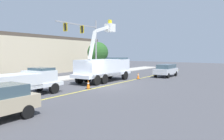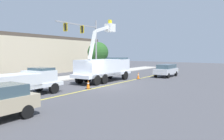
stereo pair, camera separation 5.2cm
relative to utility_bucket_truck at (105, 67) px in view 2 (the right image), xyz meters
name	(u,v)px [view 2 (the right image)]	position (x,y,z in m)	size (l,w,h in m)	color
ground	(103,86)	(-2.87, -2.46, -1.61)	(120.00, 120.00, 0.00)	#47474C
sidewalk_far_side	(48,80)	(-3.89, 5.37, -1.55)	(60.00, 3.60, 0.12)	#B2ADA3
lane_centre_stripe	(103,86)	(-2.87, -2.46, -1.61)	(50.00, 0.16, 0.01)	yellow
utility_bucket_truck	(105,67)	(0.00, 0.00, 0.00)	(8.45, 3.54, 6.98)	white
service_pickup_truck	(26,81)	(-10.06, -1.31, -0.49)	(5.82, 2.81, 2.06)	silver
passing_minivan	(166,70)	(9.20, -2.97, -0.64)	(5.01, 2.51, 1.69)	silver
traffic_cone_leading	(14,97)	(-11.82, -3.21, -1.18)	(0.40, 0.40, 0.88)	black
traffic_cone_mid_front	(88,84)	(-4.71, -2.36, -1.21)	(0.40, 0.40, 0.81)	black
traffic_cone_mid_rear	(138,76)	(4.44, -1.61, -1.19)	(0.40, 0.40, 0.85)	black
traffic_signal_mast	(86,37)	(1.86, 5.10, 3.72)	(7.52, 1.17, 7.83)	gray
commercial_building_backdrop	(31,55)	(-0.08, 16.05, 1.38)	(26.62, 10.62, 5.98)	beige
street_tree_right	(98,53)	(6.50, 7.46, 1.72)	(3.30, 3.30, 4.99)	brown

